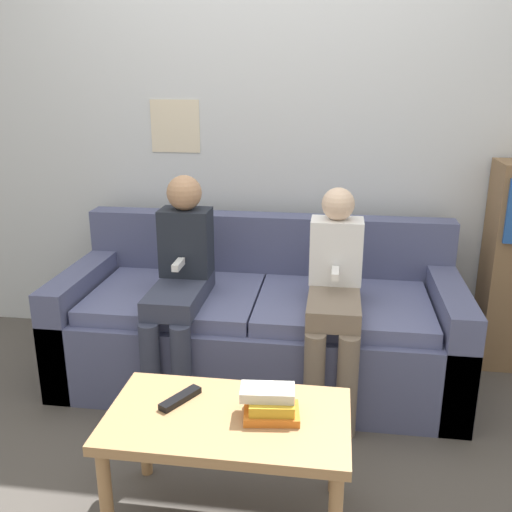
{
  "coord_description": "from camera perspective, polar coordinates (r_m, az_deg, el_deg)",
  "views": [
    {
      "loc": [
        0.36,
        -2.1,
        1.49
      ],
      "look_at": [
        0.0,
        0.39,
        0.69
      ],
      "focal_mm": 40.0,
      "sensor_mm": 36.0,
      "label": 1
    }
  ],
  "objects": [
    {
      "name": "book_stack",
      "position": [
        1.93,
        1.45,
        -14.48
      ],
      "size": [
        0.21,
        0.16,
        0.1
      ],
      "color": "orange",
      "rests_on": "coffee_table"
    },
    {
      "name": "person_left",
      "position": [
        2.69,
        -7.61,
        -2.14
      ],
      "size": [
        0.24,
        0.56,
        1.04
      ],
      "color": "#33384C",
      "rests_on": "ground_plane"
    },
    {
      "name": "couch",
      "position": [
        2.92,
        0.38,
        -6.98
      ],
      "size": [
        1.95,
        0.82,
        0.78
      ],
      "color": "#4C5175",
      "rests_on": "ground_plane"
    },
    {
      "name": "wall_back",
      "position": [
        3.16,
        1.7,
        14.28
      ],
      "size": [
        8.0,
        0.06,
        2.6
      ],
      "color": "silver",
      "rests_on": "ground_plane"
    },
    {
      "name": "coffee_table",
      "position": [
        1.99,
        -2.84,
        -16.94
      ],
      "size": [
        0.81,
        0.46,
        0.42
      ],
      "color": "#AD7F51",
      "rests_on": "ground_plane"
    },
    {
      "name": "ground_plane",
      "position": [
        2.6,
        -1.28,
        -17.23
      ],
      "size": [
        10.0,
        10.0,
        0.0
      ],
      "primitive_type": "plane",
      "color": "#4C4742"
    },
    {
      "name": "person_right",
      "position": [
        2.6,
        7.85,
        -3.47
      ],
      "size": [
        0.24,
        0.56,
        1.0
      ],
      "color": "#756656",
      "rests_on": "ground_plane"
    },
    {
      "name": "tv_remote",
      "position": [
        2.04,
        -7.58,
        -13.93
      ],
      "size": [
        0.12,
        0.17,
        0.02
      ],
      "rotation": [
        0.0,
        0.0,
        -0.53
      ],
      "color": "black",
      "rests_on": "coffee_table"
    }
  ]
}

